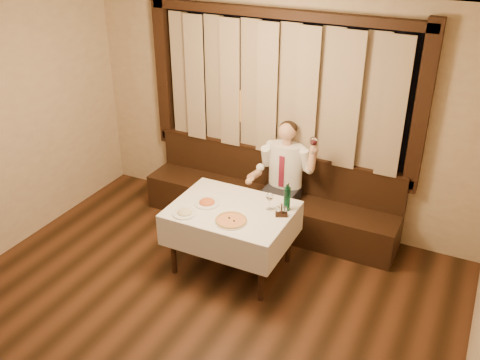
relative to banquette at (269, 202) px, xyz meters
The scene contains 10 objects.
room 2.12m from the banquette, 90.03° to the right, with size 5.01×6.01×2.81m.
banquette is the anchor object (origin of this frame).
dining_table 1.08m from the banquette, 90.00° to the right, with size 1.27×0.97×0.76m.
pizza 1.35m from the banquette, 84.74° to the right, with size 0.34×0.34×0.04m.
pasta_red 1.20m from the banquette, 104.83° to the right, with size 0.28×0.28×0.09m.
pasta_cream 1.48m from the banquette, 105.92° to the right, with size 0.25×0.25×0.09m.
green_bottle 1.12m from the banquette, 56.21° to the right, with size 0.07×0.07×0.32m.
table_wine_glass 1.11m from the banquette, 67.04° to the right, with size 0.07×0.07×0.20m.
cruet_caddy 1.18m from the banquette, 60.40° to the right, with size 0.14×0.11×0.13m.
seated_man 0.56m from the banquette, 23.07° to the right, with size 0.77×0.58×1.41m.
Camera 1 is at (2.24, -2.61, 3.63)m, focal length 40.00 mm.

